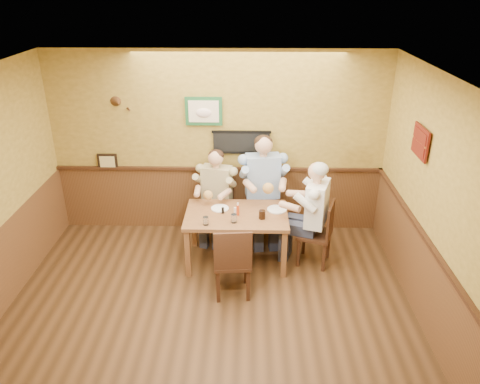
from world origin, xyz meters
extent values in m
plane|color=#362110|center=(0.00, 0.00, 0.00)|extent=(5.00, 5.00, 0.00)
cube|color=silver|center=(0.00, 0.00, 2.80)|extent=(5.00, 5.00, 0.02)
cube|color=#B6983F|center=(0.00, 2.50, 1.40)|extent=(5.00, 0.02, 2.80)
cube|color=#B6983F|center=(2.50, 0.00, 1.40)|extent=(0.02, 5.00, 2.80)
cube|color=brown|center=(0.00, 2.48, 0.50)|extent=(5.00, 0.02, 1.00)
cube|color=brown|center=(2.48, 0.00, 0.50)|extent=(0.02, 5.00, 1.00)
cube|color=black|center=(0.35, 2.46, 1.45)|extent=(0.88, 0.03, 0.34)
cube|color=#1E582C|center=(-0.20, 2.46, 1.92)|extent=(0.54, 0.03, 0.42)
cube|color=black|center=(-1.70, 2.46, 1.12)|extent=(0.30, 0.03, 0.26)
cube|color=maroon|center=(2.46, 1.05, 1.95)|extent=(0.03, 0.48, 0.36)
cube|color=brown|center=(0.30, 1.50, 0.72)|extent=(1.40, 0.90, 0.05)
cube|color=brown|center=(-0.34, 1.11, 0.35)|extent=(0.07, 0.07, 0.70)
cube|color=brown|center=(0.94, 1.11, 0.35)|extent=(0.07, 0.07, 0.70)
cube|color=brown|center=(-0.34, 1.89, 0.35)|extent=(0.07, 0.07, 0.70)
cube|color=brown|center=(0.94, 1.89, 0.35)|extent=(0.07, 0.07, 0.70)
cylinder|color=silver|center=(-0.09, 1.18, 0.81)|extent=(0.10, 0.10, 0.11)
cylinder|color=white|center=(0.27, 1.25, 0.81)|extent=(0.09, 0.09, 0.12)
cylinder|color=black|center=(0.65, 1.37, 0.81)|extent=(0.10, 0.10, 0.12)
cylinder|color=#C53D15|center=(0.32, 1.46, 0.83)|extent=(0.05, 0.05, 0.17)
cylinder|color=white|center=(0.28, 1.51, 0.79)|extent=(0.04, 0.04, 0.09)
cylinder|color=black|center=(0.11, 1.51, 0.79)|extent=(0.04, 0.04, 0.09)
cylinder|color=white|center=(0.06, 1.64, 0.76)|extent=(0.28, 0.28, 0.02)
cylinder|color=white|center=(0.86, 1.62, 0.76)|extent=(0.34, 0.34, 0.02)
camera|label=1|loc=(0.46, -4.17, 3.71)|focal=35.00mm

